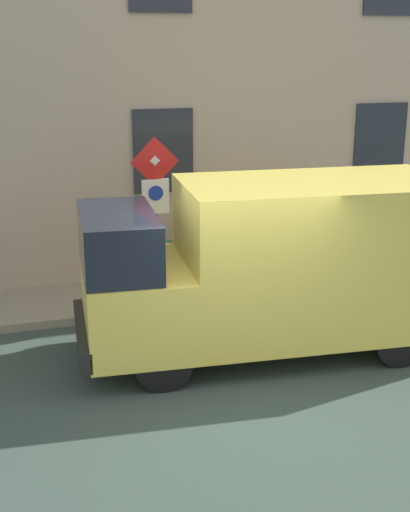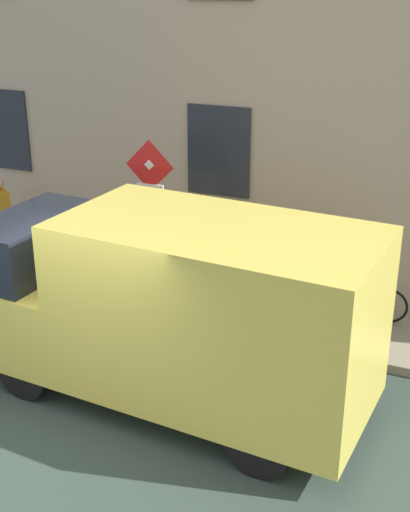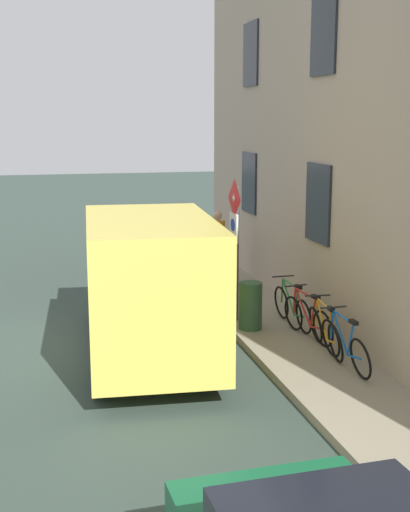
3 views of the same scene
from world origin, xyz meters
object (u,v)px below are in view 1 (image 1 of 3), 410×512
at_px(bicycle_blue, 298,253).
at_px(bicycle_orange, 260,256).
at_px(litter_bin, 190,273).
at_px(delivery_van, 275,263).
at_px(sign_post_stacked, 155,199).
at_px(bicycle_green, 179,263).
at_px(bicycle_red, 220,260).

relative_size(bicycle_blue, bicycle_orange, 1.00).
distance_m(bicycle_blue, litter_bin, 2.51).
xyz_separation_m(delivery_van, bicycle_orange, (2.89, -0.90, -0.82)).
height_order(sign_post_stacked, delivery_van, sign_post_stacked).
height_order(bicycle_green, litter_bin, litter_bin).
bearing_deg(bicycle_red, bicycle_green, -8.21).
bearing_deg(bicycle_orange, bicycle_green, 5.08).
bearing_deg(delivery_van, litter_bin, -67.54).
distance_m(bicycle_orange, bicycle_green, 1.57).
bearing_deg(delivery_van, sign_post_stacked, -51.85).
bearing_deg(bicycle_blue, bicycle_orange, -1.17).
height_order(bicycle_orange, litter_bin, litter_bin).
xyz_separation_m(sign_post_stacked, litter_bin, (0.14, -0.61, -1.35)).
xyz_separation_m(bicycle_blue, bicycle_orange, (0.00, 0.78, 0.00)).
bearing_deg(sign_post_stacked, litter_bin, -77.16).
xyz_separation_m(bicycle_blue, litter_bin, (-0.83, 2.37, 0.08)).
xyz_separation_m(sign_post_stacked, delivery_van, (-1.92, -1.30, -0.61)).
bearing_deg(bicycle_blue, bicycle_red, -1.08).
distance_m(bicycle_green, litter_bin, 0.84).
distance_m(sign_post_stacked, bicycle_green, 1.84).
bearing_deg(litter_bin, bicycle_blue, -70.62).
relative_size(delivery_van, bicycle_green, 3.19).
xyz_separation_m(delivery_van, litter_bin, (2.06, 0.68, -0.74)).
xyz_separation_m(bicycle_blue, bicycle_red, (-0.00, 1.57, 0.00)).
bearing_deg(bicycle_green, sign_post_stacked, 54.14).
height_order(bicycle_orange, bicycle_green, same).
height_order(delivery_van, bicycle_red, delivery_van).
distance_m(sign_post_stacked, delivery_van, 2.39).
xyz_separation_m(sign_post_stacked, bicycle_green, (0.97, -0.63, -1.43)).
bearing_deg(bicycle_orange, delivery_van, 77.75).
height_order(delivery_van, bicycle_blue, delivery_van).
relative_size(delivery_van, bicycle_orange, 3.18).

